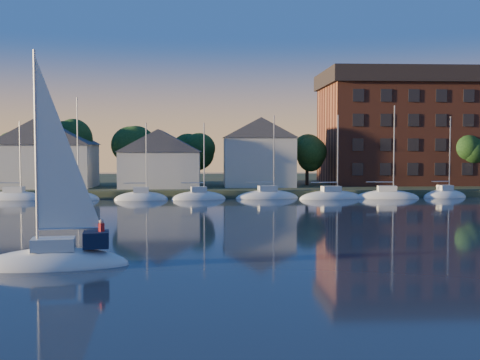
{
  "coord_description": "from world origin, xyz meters",
  "views": [
    {
      "loc": [
        0.8,
        -27.74,
        6.72
      ],
      "look_at": [
        3.37,
        22.0,
        3.96
      ],
      "focal_mm": 45.0,
      "sensor_mm": 36.0,
      "label": 1
    }
  ],
  "objects": [
    {
      "name": "ground",
      "position": [
        0.0,
        0.0,
        0.0
      ],
      "size": [
        260.0,
        260.0,
        0.0
      ],
      "primitive_type": "plane",
      "color": "black",
      "rests_on": "ground"
    },
    {
      "name": "wooden_dock",
      "position": [
        0.0,
        52.0,
        0.0
      ],
      "size": [
        120.0,
        3.0,
        1.0
      ],
      "primitive_type": "cube",
      "color": "brown",
      "rests_on": "ground"
    },
    {
      "name": "clubhouse_west",
      "position": [
        -22.0,
        58.0,
        5.93
      ],
      "size": [
        13.65,
        9.45,
        9.64
      ],
      "color": "beige",
      "rests_on": "shoreline_land"
    },
    {
      "name": "clubhouse_east",
      "position": [
        8.0,
        59.0,
        6.0
      ],
      "size": [
        10.5,
        8.4,
        9.8
      ],
      "color": "beige",
      "rests_on": "shoreline_land"
    },
    {
      "name": "shoreline_land",
      "position": [
        0.0,
        75.0,
        0.0
      ],
      "size": [
        160.0,
        50.0,
        2.0
      ],
      "primitive_type": "cube",
      "color": "#2F3C23",
      "rests_on": "ground"
    },
    {
      "name": "condo_block",
      "position": [
        34.0,
        64.95,
        9.79
      ],
      "size": [
        31.0,
        17.0,
        17.4
      ],
      "color": "brown",
      "rests_on": "shoreline_land"
    },
    {
      "name": "moored_fleet",
      "position": [
        0.0,
        49.0,
        0.1
      ],
      "size": [
        87.5,
        2.4,
        12.05
      ],
      "color": "silver",
      "rests_on": "ground"
    },
    {
      "name": "clubhouse_centre",
      "position": [
        -6.0,
        57.0,
        5.13
      ],
      "size": [
        11.55,
        8.4,
        8.08
      ],
      "color": "beige",
      "rests_on": "shoreline_land"
    },
    {
      "name": "hero_sailboat",
      "position": [
        -7.74,
        5.93,
        0.56
      ],
      "size": [
        8.6,
        3.88,
        13.11
      ],
      "rotation": [
        0.0,
        0.0,
        3.29
      ],
      "color": "silver",
      "rests_on": "ground"
    },
    {
      "name": "tree_line",
      "position": [
        2.0,
        63.0,
        7.18
      ],
      "size": [
        93.4,
        5.4,
        8.9
      ],
      "color": "#3C281B",
      "rests_on": "shoreline_land"
    }
  ]
}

